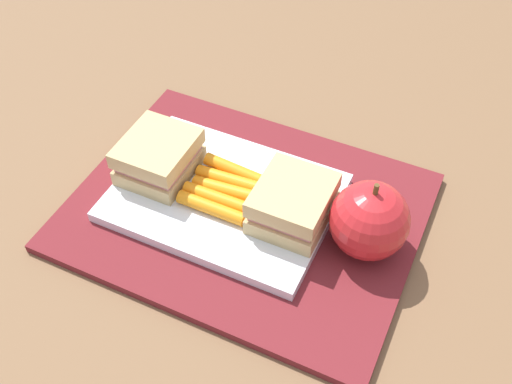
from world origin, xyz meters
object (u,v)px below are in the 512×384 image
Objects in this scene: sandwich_half_right at (293,203)px; carrot_sticks_bundle at (224,189)px; food_tray at (224,197)px; sandwich_half_left at (159,157)px; apple at (369,221)px.

sandwich_half_right is 0.08m from carrot_sticks_bundle.
food_tray is 0.01m from carrot_sticks_bundle.
sandwich_half_left is at bearing 180.00° from food_tray.
apple is at bearing 1.72° from sandwich_half_left.
sandwich_half_right is at bearing -0.21° from carrot_sticks_bundle.
food_tray is at bearing -177.42° from apple.
carrot_sticks_bundle is at bearing 55.49° from food_tray.
sandwich_half_right is at bearing 0.00° from food_tray.
apple is (0.23, 0.01, 0.01)m from sandwich_half_left.
apple reaches higher than sandwich_half_left.
carrot_sticks_bundle is 0.16m from apple.
apple reaches higher than food_tray.
sandwich_half_right is (0.16, 0.00, 0.00)m from sandwich_half_left.
apple reaches higher than sandwich_half_right.
apple reaches higher than carrot_sticks_bundle.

